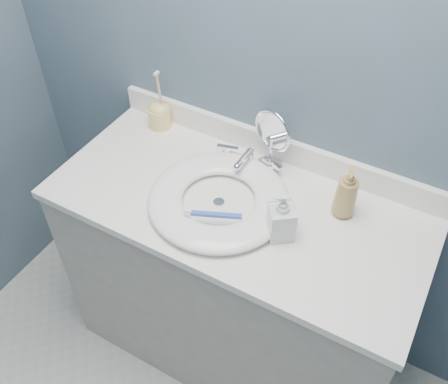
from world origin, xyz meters
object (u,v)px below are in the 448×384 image
Objects in this scene: toothbrush_holder at (159,114)px; soap_bottle_amber at (347,192)px; makeup_mirror at (272,137)px; soap_bottle_clear at (282,216)px.

soap_bottle_amber is at bearing -6.91° from toothbrush_holder.
makeup_mirror is 0.96× the size of toothbrush_holder.
makeup_mirror reaches higher than soap_bottle_clear.
soap_bottle_amber reaches higher than soap_bottle_clear.
soap_bottle_clear is (0.16, -0.27, -0.04)m from makeup_mirror.
soap_bottle_clear is 0.67m from toothbrush_holder.
toothbrush_holder is (-0.62, 0.27, -0.03)m from soap_bottle_clear.
makeup_mirror is 1.23× the size of soap_bottle_amber.
toothbrush_holder reaches higher than soap_bottle_amber.
makeup_mirror is 0.46m from toothbrush_holder.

